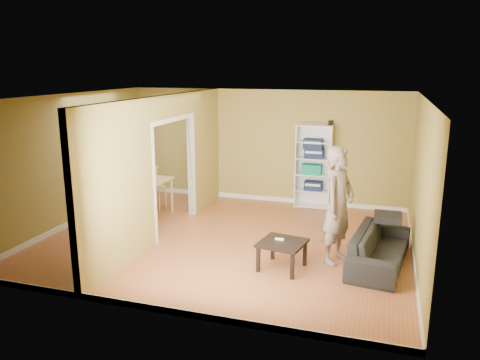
{
  "coord_description": "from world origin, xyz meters",
  "views": [
    {
      "loc": [
        2.66,
        -7.66,
        3.1
      ],
      "look_at": [
        0.2,
        0.2,
        1.1
      ],
      "focal_mm": 35.0,
      "sensor_mm": 36.0,
      "label": 1
    }
  ],
  "objects_px": {
    "chair_left": "(112,190)",
    "coffee_table": "(282,246)",
    "sofa": "(380,243)",
    "chair_near": "(129,201)",
    "dining_table": "(138,182)",
    "bookshelf": "(314,166)",
    "person": "(339,195)",
    "chair_far": "(156,186)"
  },
  "relations": [
    {
      "from": "sofa",
      "to": "dining_table",
      "type": "xyz_separation_m",
      "value": [
        -4.97,
        1.16,
        0.36
      ]
    },
    {
      "from": "sofa",
      "to": "bookshelf",
      "type": "xyz_separation_m",
      "value": [
        -1.52,
        2.91,
        0.57
      ]
    },
    {
      "from": "person",
      "to": "chair_left",
      "type": "height_order",
      "value": "person"
    },
    {
      "from": "chair_left",
      "to": "bookshelf",
      "type": "bearing_deg",
      "value": 103.08
    },
    {
      "from": "dining_table",
      "to": "chair_far",
      "type": "distance_m",
      "value": 0.59
    },
    {
      "from": "chair_far",
      "to": "dining_table",
      "type": "bearing_deg",
      "value": 75.72
    },
    {
      "from": "coffee_table",
      "to": "chair_near",
      "type": "xyz_separation_m",
      "value": [
        -3.41,
        1.21,
        0.1
      ]
    },
    {
      "from": "chair_far",
      "to": "person",
      "type": "bearing_deg",
      "value": 156.03
    },
    {
      "from": "person",
      "to": "chair_left",
      "type": "distance_m",
      "value": 5.16
    },
    {
      "from": "bookshelf",
      "to": "dining_table",
      "type": "distance_m",
      "value": 3.87
    },
    {
      "from": "sofa",
      "to": "bookshelf",
      "type": "distance_m",
      "value": 3.33
    },
    {
      "from": "bookshelf",
      "to": "coffee_table",
      "type": "height_order",
      "value": "bookshelf"
    },
    {
      "from": "coffee_table",
      "to": "chair_far",
      "type": "height_order",
      "value": "chair_far"
    },
    {
      "from": "person",
      "to": "chair_near",
      "type": "xyz_separation_m",
      "value": [
        -4.18,
        0.66,
        -0.64
      ]
    },
    {
      "from": "dining_table",
      "to": "chair_left",
      "type": "relative_size",
      "value": 1.29
    },
    {
      "from": "chair_left",
      "to": "chair_near",
      "type": "relative_size",
      "value": 1.04
    },
    {
      "from": "bookshelf",
      "to": "chair_far",
      "type": "bearing_deg",
      "value": -159.88
    },
    {
      "from": "chair_near",
      "to": "chair_far",
      "type": "relative_size",
      "value": 0.94
    },
    {
      "from": "sofa",
      "to": "person",
      "type": "height_order",
      "value": "person"
    },
    {
      "from": "coffee_table",
      "to": "chair_left",
      "type": "distance_m",
      "value": 4.56
    },
    {
      "from": "chair_near",
      "to": "person",
      "type": "bearing_deg",
      "value": -29.08
    },
    {
      "from": "dining_table",
      "to": "chair_left",
      "type": "xyz_separation_m",
      "value": [
        -0.67,
        0.03,
        -0.23
      ]
    },
    {
      "from": "person",
      "to": "chair_near",
      "type": "distance_m",
      "value": 4.28
    },
    {
      "from": "bookshelf",
      "to": "chair_left",
      "type": "bearing_deg",
      "value": -157.36
    },
    {
      "from": "dining_table",
      "to": "coffee_table",
      "type": "bearing_deg",
      "value": -26.95
    },
    {
      "from": "person",
      "to": "chair_near",
      "type": "height_order",
      "value": "person"
    },
    {
      "from": "sofa",
      "to": "chair_left",
      "type": "distance_m",
      "value": 5.77
    },
    {
      "from": "sofa",
      "to": "bookshelf",
      "type": "relative_size",
      "value": 1.03
    },
    {
      "from": "coffee_table",
      "to": "chair_far",
      "type": "relative_size",
      "value": 0.66
    },
    {
      "from": "coffee_table",
      "to": "dining_table",
      "type": "bearing_deg",
      "value": 153.05
    },
    {
      "from": "chair_near",
      "to": "coffee_table",
      "type": "bearing_deg",
      "value": -39.65
    },
    {
      "from": "sofa",
      "to": "chair_near",
      "type": "bearing_deg",
      "value": 90.72
    },
    {
      "from": "person",
      "to": "coffee_table",
      "type": "xyz_separation_m",
      "value": [
        -0.78,
        -0.55,
        -0.74
      ]
    },
    {
      "from": "bookshelf",
      "to": "chair_near",
      "type": "bearing_deg",
      "value": -145.19
    },
    {
      "from": "person",
      "to": "dining_table",
      "type": "relative_size",
      "value": 1.74
    },
    {
      "from": "person",
      "to": "chair_far",
      "type": "relative_size",
      "value": 2.19
    },
    {
      "from": "sofa",
      "to": "chair_near",
      "type": "distance_m",
      "value": 4.9
    },
    {
      "from": "person",
      "to": "bookshelf",
      "type": "relative_size",
      "value": 1.19
    },
    {
      "from": "sofa",
      "to": "chair_far",
      "type": "height_order",
      "value": "chair_far"
    },
    {
      "from": "dining_table",
      "to": "bookshelf",
      "type": "bearing_deg",
      "value": 26.89
    },
    {
      "from": "chair_left",
      "to": "coffee_table",
      "type": "bearing_deg",
      "value": 56.99
    },
    {
      "from": "sofa",
      "to": "person",
      "type": "bearing_deg",
      "value": 103.88
    }
  ]
}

